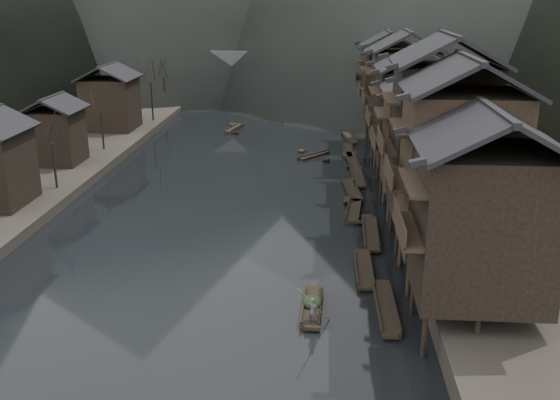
{
  "coord_description": "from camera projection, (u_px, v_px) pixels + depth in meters",
  "views": [
    {
      "loc": [
        8.61,
        -40.36,
        18.88
      ],
      "look_at": [
        5.03,
        8.27,
        2.5
      ],
      "focal_mm": 40.0,
      "sensor_mm": 36.0,
      "label": 1
    }
  ],
  "objects": [
    {
      "name": "right_bank",
      "position": [
        531.0,
        139.0,
        79.86
      ],
      "size": [
        40.0,
        200.0,
        1.8
      ],
      "primitive_type": "cube",
      "color": "#2D2823",
      "rests_on": "ground"
    },
    {
      "name": "water",
      "position": [
        202.0,
        268.0,
        44.77
      ],
      "size": [
        300.0,
        300.0,
        0.0
      ],
      "primitive_type": "plane",
      "color": "black",
      "rests_on": "ground"
    },
    {
      "name": "bamboo_pole",
      "position": [
        317.0,
        267.0,
        35.72
      ],
      "size": [
        2.16,
        2.22,
        3.43
      ],
      "primitive_type": "cylinder",
      "rotation": [
        0.72,
        0.0,
        -0.77
      ],
      "color": "#8C7A51",
      "rests_on": "boatman"
    },
    {
      "name": "left_bank",
      "position": [
        4.0,
        132.0,
        84.83
      ],
      "size": [
        40.0,
        200.0,
        1.2
      ],
      "primitive_type": "cube",
      "color": "#2D2823",
      "rests_on": "ground"
    },
    {
      "name": "bare_trees",
      "position": [
        92.0,
        111.0,
        68.36
      ],
      "size": [
        3.95,
        73.93,
        7.91
      ],
      "color": "black",
      "rests_on": "left_bank"
    },
    {
      "name": "midriver_boats",
      "position": [
        276.0,
        132.0,
        87.07
      ],
      "size": [
        14.88,
        27.46,
        0.45
      ],
      "color": "black",
      "rests_on": "water"
    },
    {
      "name": "cargo_heap",
      "position": [
        312.0,
        297.0,
        38.77
      ],
      "size": [
        1.21,
        1.59,
        0.73
      ],
      "primitive_type": "ellipsoid",
      "color": "black",
      "rests_on": "hero_sampan"
    },
    {
      "name": "stone_bridge",
      "position": [
        278.0,
        72.0,
        111.21
      ],
      "size": [
        40.0,
        6.0,
        9.0
      ],
      "color": "#4C4C4F",
      "rests_on": "ground"
    },
    {
      "name": "moored_sampans",
      "position": [
        354.0,
        174.0,
        66.81
      ],
      "size": [
        2.87,
        67.35,
        0.47
      ],
      "color": "black",
      "rests_on": "water"
    },
    {
      "name": "left_houses",
      "position": [
        39.0,
        128.0,
        63.41
      ],
      "size": [
        8.1,
        53.2,
        8.73
      ],
      "color": "black",
      "rests_on": "left_bank"
    },
    {
      "name": "hero_sampan",
      "position": [
        312.0,
        308.0,
        38.72
      ],
      "size": [
        1.34,
        5.54,
        0.44
      ],
      "color": "black",
      "rests_on": "water"
    },
    {
      "name": "boatman",
      "position": [
        313.0,
        307.0,
        36.55
      ],
      "size": [
        0.74,
        0.7,
        1.7
      ],
      "primitive_type": "imported",
      "rotation": [
        0.0,
        0.0,
        2.49
      ],
      "color": "#4C4C4E",
      "rests_on": "hero_sampan"
    },
    {
      "name": "stilt_houses",
      "position": [
        418.0,
        102.0,
        58.49
      ],
      "size": [
        9.0,
        67.6,
        16.26
      ],
      "color": "black",
      "rests_on": "ground"
    }
  ]
}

